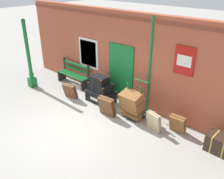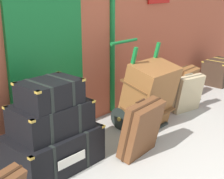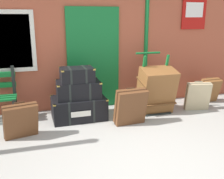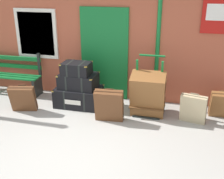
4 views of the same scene
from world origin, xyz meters
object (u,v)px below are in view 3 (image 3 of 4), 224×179
object	(u,v)px
porters_trolley	(152,98)
suitcase_oxblood	(131,107)
suitcase_beige	(209,90)
suitcase_slate	(198,96)
steamer_trunk_base	(79,108)
steamer_trunk_top	(77,75)
suitcase_caramel	(21,121)
large_brown_trunk	(156,90)
steamer_trunk_middle	(78,89)

from	to	relation	value
porters_trolley	suitcase_oxblood	size ratio (longest dim) A/B	1.73
suitcase_beige	suitcase_slate	xyz separation A→B (m)	(-0.57, -0.39, 0.02)
steamer_trunk_base	steamer_trunk_top	bearing A→B (deg)	-120.55
porters_trolley	suitcase_caramel	world-z (taller)	porters_trolley
large_brown_trunk	suitcase_caramel	bearing A→B (deg)	-170.17
large_brown_trunk	suitcase_beige	size ratio (longest dim) A/B	1.67
suitcase_beige	steamer_trunk_middle	bearing A→B (deg)	-177.41
suitcase_beige	suitcase_caramel	bearing A→B (deg)	-169.71
steamer_trunk_middle	suitcase_beige	distance (m)	3.04
steamer_trunk_middle	suitcase_slate	world-z (taller)	steamer_trunk_middle
suitcase_oxblood	steamer_trunk_base	bearing A→B (deg)	145.99
steamer_trunk_top	suitcase_slate	bearing A→B (deg)	-5.05
large_brown_trunk	suitcase_oxblood	world-z (taller)	large_brown_trunk
suitcase_slate	suitcase_caramel	world-z (taller)	suitcase_slate
steamer_trunk_base	suitcase_caramel	world-z (taller)	suitcase_caramel
steamer_trunk_base	suitcase_oxblood	size ratio (longest dim) A/B	1.48
steamer_trunk_base	suitcase_beige	world-z (taller)	suitcase_beige
suitcase_slate	suitcase_oxblood	size ratio (longest dim) A/B	0.91
suitcase_oxblood	suitcase_caramel	size ratio (longest dim) A/B	1.14
steamer_trunk_base	steamer_trunk_top	size ratio (longest dim) A/B	1.67
steamer_trunk_middle	large_brown_trunk	distance (m)	1.56
suitcase_oxblood	suitcase_beige	bearing A→B (deg)	18.10
porters_trolley	suitcase_beige	world-z (taller)	porters_trolley
large_brown_trunk	suitcase_caramel	distance (m)	2.63
suitcase_oxblood	suitcase_caramel	distance (m)	1.88
porters_trolley	suitcase_caramel	size ratio (longest dim) A/B	1.96
steamer_trunk_base	suitcase_oxblood	world-z (taller)	suitcase_oxblood
steamer_trunk_middle	suitcase_beige	xyz separation A→B (m)	(3.03, 0.14, -0.30)
steamer_trunk_top	suitcase_slate	distance (m)	2.55
steamer_trunk_top	suitcase_caramel	size ratio (longest dim) A/B	1.01
steamer_trunk_base	suitcase_slate	size ratio (longest dim) A/B	1.63
suitcase_beige	suitcase_slate	distance (m)	0.69
steamer_trunk_top	porters_trolley	distance (m)	1.68
suitcase_beige	suitcase_caramel	world-z (taller)	suitcase_caramel
porters_trolley	suitcase_caramel	xyz separation A→B (m)	(-2.58, -0.62, 0.03)
steamer_trunk_middle	suitcase_beige	world-z (taller)	steamer_trunk_middle
steamer_trunk_base	steamer_trunk_middle	world-z (taller)	steamer_trunk_middle
porters_trolley	steamer_trunk_middle	bearing A→B (deg)	-179.12
suitcase_slate	suitcase_oxblood	distance (m)	1.65
large_brown_trunk	suitcase_slate	world-z (taller)	large_brown_trunk
suitcase_beige	suitcase_caramel	xyz separation A→B (m)	(-4.06, -0.74, 0.01)
porters_trolley	large_brown_trunk	size ratio (longest dim) A/B	1.24
steamer_trunk_base	large_brown_trunk	distance (m)	1.58
steamer_trunk_middle	porters_trolley	xyz separation A→B (m)	(1.55, 0.02, -0.31)
steamer_trunk_top	large_brown_trunk	world-z (taller)	steamer_trunk_top
steamer_trunk_top	suitcase_caramel	bearing A→B (deg)	-150.88
steamer_trunk_top	porters_trolley	world-z (taller)	porters_trolley
suitcase_oxblood	suitcase_caramel	xyz separation A→B (m)	(-1.88, -0.02, -0.04)
steamer_trunk_base	porters_trolley	distance (m)	1.55
suitcase_slate	suitcase_oxblood	world-z (taller)	suitcase_oxblood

